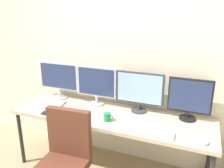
{
  "coord_description": "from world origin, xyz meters",
  "views": [
    {
      "loc": [
        0.91,
        -1.57,
        1.86
      ],
      "look_at": [
        0.0,
        0.65,
        1.09
      ],
      "focal_mm": 36.58,
      "sensor_mm": 36.0,
      "label": 1
    }
  ],
  "objects_px": {
    "monitor_center_left": "(96,84)",
    "computer_mouse": "(206,142)",
    "desk": "(110,119)",
    "keyboard_right": "(155,133)",
    "monitor_center_right": "(140,90)",
    "laptop_closed": "(51,104)",
    "keyboard_left": "(57,114)",
    "monitor_far_right": "(190,98)",
    "monitor_far_left": "(59,78)",
    "coffee_mug": "(107,117)"
  },
  "relations": [
    {
      "from": "desk",
      "to": "keyboard_right",
      "type": "distance_m",
      "value": 0.61
    },
    {
      "from": "monitor_center_left",
      "to": "computer_mouse",
      "type": "height_order",
      "value": "monitor_center_left"
    },
    {
      "from": "computer_mouse",
      "to": "monitor_center_left",
      "type": "bearing_deg",
      "value": 161.26
    },
    {
      "from": "desk",
      "to": "laptop_closed",
      "type": "relative_size",
      "value": 7.12
    },
    {
      "from": "monitor_center_right",
      "to": "laptop_closed",
      "type": "height_order",
      "value": "monitor_center_right"
    },
    {
      "from": "monitor_far_right",
      "to": "computer_mouse",
      "type": "distance_m",
      "value": 0.53
    },
    {
      "from": "desk",
      "to": "coffee_mug",
      "type": "xyz_separation_m",
      "value": [
        0.03,
        -0.15,
        0.09
      ]
    },
    {
      "from": "monitor_center_left",
      "to": "coffee_mug",
      "type": "bearing_deg",
      "value": -50.42
    },
    {
      "from": "monitor_far_right",
      "to": "laptop_closed",
      "type": "height_order",
      "value": "monitor_far_right"
    },
    {
      "from": "desk",
      "to": "coffee_mug",
      "type": "distance_m",
      "value": 0.18
    },
    {
      "from": "monitor_center_right",
      "to": "monitor_far_right",
      "type": "distance_m",
      "value": 0.55
    },
    {
      "from": "monitor_center_left",
      "to": "monitor_far_right",
      "type": "xyz_separation_m",
      "value": [
        1.09,
        -0.0,
        -0.03
      ]
    },
    {
      "from": "keyboard_right",
      "to": "computer_mouse",
      "type": "bearing_deg",
      "value": 0.94
    },
    {
      "from": "keyboard_left",
      "to": "computer_mouse",
      "type": "relative_size",
      "value": 3.51
    },
    {
      "from": "laptop_closed",
      "to": "monitor_far_right",
      "type": "bearing_deg",
      "value": -3.46
    },
    {
      "from": "monitor_far_right",
      "to": "keyboard_left",
      "type": "bearing_deg",
      "value": -162.21
    },
    {
      "from": "monitor_far_left",
      "to": "monitor_center_right",
      "type": "bearing_deg",
      "value": 0.0
    },
    {
      "from": "monitor_center_left",
      "to": "monitor_far_left",
      "type": "bearing_deg",
      "value": 180.0
    },
    {
      "from": "monitor_far_right",
      "to": "laptop_closed",
      "type": "relative_size",
      "value": 1.43
    },
    {
      "from": "keyboard_left",
      "to": "coffee_mug",
      "type": "xyz_separation_m",
      "value": [
        0.59,
        0.08,
        0.04
      ]
    },
    {
      "from": "desk",
      "to": "keyboard_right",
      "type": "bearing_deg",
      "value": -22.33
    },
    {
      "from": "monitor_center_left",
      "to": "coffee_mug",
      "type": "relative_size",
      "value": 4.84
    },
    {
      "from": "monitor_center_left",
      "to": "coffee_mug",
      "type": "xyz_separation_m",
      "value": [
        0.3,
        -0.37,
        -0.23
      ]
    },
    {
      "from": "desk",
      "to": "keyboard_right",
      "type": "height_order",
      "value": "keyboard_right"
    },
    {
      "from": "laptop_closed",
      "to": "monitor_center_right",
      "type": "bearing_deg",
      "value": 0.5
    },
    {
      "from": "monitor_center_left",
      "to": "computer_mouse",
      "type": "xyz_separation_m",
      "value": [
        1.28,
        -0.43,
        -0.25
      ]
    },
    {
      "from": "monitor_far_left",
      "to": "keyboard_right",
      "type": "height_order",
      "value": "monitor_far_left"
    },
    {
      "from": "monitor_far_left",
      "to": "keyboard_left",
      "type": "xyz_separation_m",
      "value": [
        0.26,
        -0.44,
        -0.27
      ]
    },
    {
      "from": "monitor_center_right",
      "to": "laptop_closed",
      "type": "relative_size",
      "value": 1.73
    },
    {
      "from": "monitor_far_right",
      "to": "laptop_closed",
      "type": "bearing_deg",
      "value": -172.01
    },
    {
      "from": "monitor_center_right",
      "to": "computer_mouse",
      "type": "distance_m",
      "value": 0.89
    },
    {
      "from": "desk",
      "to": "monitor_center_left",
      "type": "bearing_deg",
      "value": 142.11
    },
    {
      "from": "keyboard_left",
      "to": "monitor_center_left",
      "type": "bearing_deg",
      "value": 57.01
    },
    {
      "from": "computer_mouse",
      "to": "coffee_mug",
      "type": "height_order",
      "value": "coffee_mug"
    },
    {
      "from": "computer_mouse",
      "to": "laptop_closed",
      "type": "height_order",
      "value": "computer_mouse"
    },
    {
      "from": "laptop_closed",
      "to": "monitor_center_left",
      "type": "bearing_deg",
      "value": 11.76
    },
    {
      "from": "monitor_center_right",
      "to": "keyboard_left",
      "type": "bearing_deg",
      "value": -152.03
    },
    {
      "from": "monitor_center_left",
      "to": "keyboard_left",
      "type": "xyz_separation_m",
      "value": [
        -0.29,
        -0.44,
        -0.26
      ]
    },
    {
      "from": "monitor_far_left",
      "to": "laptop_closed",
      "type": "distance_m",
      "value": 0.35
    },
    {
      "from": "monitor_far_right",
      "to": "coffee_mug",
      "type": "relative_size",
      "value": 4.32
    },
    {
      "from": "desk",
      "to": "monitor_far_right",
      "type": "relative_size",
      "value": 4.98
    },
    {
      "from": "monitor_center_left",
      "to": "keyboard_left",
      "type": "relative_size",
      "value": 1.52
    },
    {
      "from": "monitor_far_right",
      "to": "coffee_mug",
      "type": "distance_m",
      "value": 0.89
    },
    {
      "from": "monitor_center_left",
      "to": "monitor_center_right",
      "type": "distance_m",
      "value": 0.55
    },
    {
      "from": "computer_mouse",
      "to": "laptop_closed",
      "type": "relative_size",
      "value": 0.3
    },
    {
      "from": "keyboard_right",
      "to": "coffee_mug",
      "type": "bearing_deg",
      "value": 171.72
    },
    {
      "from": "desk",
      "to": "monitor_far_left",
      "type": "bearing_deg",
      "value": 165.46
    },
    {
      "from": "monitor_far_left",
      "to": "computer_mouse",
      "type": "height_order",
      "value": "monitor_far_left"
    },
    {
      "from": "keyboard_left",
      "to": "laptop_closed",
      "type": "bearing_deg",
      "value": 138.69
    },
    {
      "from": "monitor_center_left",
      "to": "keyboard_right",
      "type": "bearing_deg",
      "value": -27.97
    }
  ]
}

